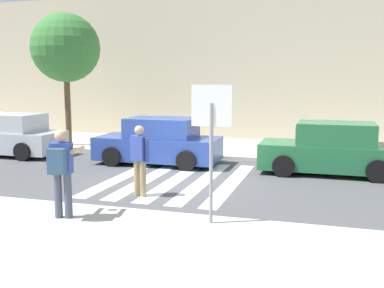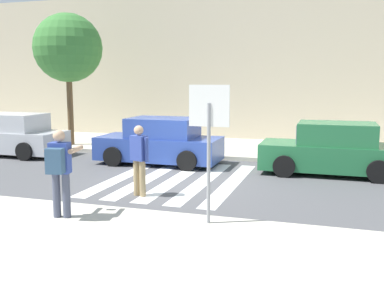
# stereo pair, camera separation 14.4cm
# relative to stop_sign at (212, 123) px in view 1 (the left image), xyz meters

# --- Properties ---
(ground_plane) EXTENTS (120.00, 120.00, 0.00)m
(ground_plane) POSITION_rel_stop_sign_xyz_m (-2.01, 3.64, -2.02)
(ground_plane) COLOR #4C4C4F
(sidewalk_near) EXTENTS (60.00, 6.00, 0.14)m
(sidewalk_near) POSITION_rel_stop_sign_xyz_m (-2.01, -2.56, -1.95)
(sidewalk_near) COLOR beige
(sidewalk_near) RESTS_ON ground
(sidewalk_far) EXTENTS (60.00, 4.80, 0.14)m
(sidewalk_far) POSITION_rel_stop_sign_xyz_m (-2.01, 9.64, -1.95)
(sidewalk_far) COLOR beige
(sidewalk_far) RESTS_ON ground
(building_facade_far) EXTENTS (56.00, 4.00, 6.71)m
(building_facade_far) POSITION_rel_stop_sign_xyz_m (-2.01, 14.04, 1.33)
(building_facade_far) COLOR beige
(building_facade_far) RESTS_ON ground
(crosswalk_stripe_0) EXTENTS (0.44, 5.20, 0.01)m
(crosswalk_stripe_0) POSITION_rel_stop_sign_xyz_m (-3.61, 3.84, -2.02)
(crosswalk_stripe_0) COLOR silver
(crosswalk_stripe_0) RESTS_ON ground
(crosswalk_stripe_1) EXTENTS (0.44, 5.20, 0.01)m
(crosswalk_stripe_1) POSITION_rel_stop_sign_xyz_m (-2.81, 3.84, -2.02)
(crosswalk_stripe_1) COLOR silver
(crosswalk_stripe_1) RESTS_ON ground
(crosswalk_stripe_2) EXTENTS (0.44, 5.20, 0.01)m
(crosswalk_stripe_2) POSITION_rel_stop_sign_xyz_m (-2.01, 3.84, -2.02)
(crosswalk_stripe_2) COLOR silver
(crosswalk_stripe_2) RESTS_ON ground
(crosswalk_stripe_3) EXTENTS (0.44, 5.20, 0.01)m
(crosswalk_stripe_3) POSITION_rel_stop_sign_xyz_m (-1.21, 3.84, -2.02)
(crosswalk_stripe_3) COLOR silver
(crosswalk_stripe_3) RESTS_ON ground
(crosswalk_stripe_4) EXTENTS (0.44, 5.20, 0.01)m
(crosswalk_stripe_4) POSITION_rel_stop_sign_xyz_m (-0.41, 3.84, -2.02)
(crosswalk_stripe_4) COLOR silver
(crosswalk_stripe_4) RESTS_ON ground
(stop_sign) EXTENTS (0.76, 0.08, 2.58)m
(stop_sign) POSITION_rel_stop_sign_xyz_m (0.00, 0.00, 0.00)
(stop_sign) COLOR gray
(stop_sign) RESTS_ON sidewalk_near
(photographer_with_backpack) EXTENTS (0.68, 0.91, 1.72)m
(photographer_with_backpack) POSITION_rel_stop_sign_xyz_m (-2.82, -0.56, -0.85)
(photographer_with_backpack) COLOR #474C60
(photographer_with_backpack) RESTS_ON sidewalk_near
(pedestrian_crossing) EXTENTS (0.55, 0.35, 1.72)m
(pedestrian_crossing) POSITION_rel_stop_sign_xyz_m (-2.26, 1.90, -1.05)
(pedestrian_crossing) COLOR tan
(pedestrian_crossing) RESTS_ON ground
(parked_car_silver) EXTENTS (4.10, 1.92, 1.55)m
(parked_car_silver) POSITION_rel_stop_sign_xyz_m (-9.28, 5.94, -1.30)
(parked_car_silver) COLOR #B7BABF
(parked_car_silver) RESTS_ON ground
(parked_car_blue) EXTENTS (4.10, 1.92, 1.55)m
(parked_car_blue) POSITION_rel_stop_sign_xyz_m (-3.32, 5.94, -1.30)
(parked_car_blue) COLOR #284293
(parked_car_blue) RESTS_ON ground
(parked_car_green) EXTENTS (4.10, 1.92, 1.55)m
(parked_car_green) POSITION_rel_stop_sign_xyz_m (2.18, 5.94, -1.30)
(parked_car_green) COLOR #236B3D
(parked_car_green) RESTS_ON ground
(street_tree_west) EXTENTS (2.74, 2.74, 5.29)m
(street_tree_west) POSITION_rel_stop_sign_xyz_m (-8.11, 8.13, 2.02)
(street_tree_west) COLOR brown
(street_tree_west) RESTS_ON sidewalk_far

